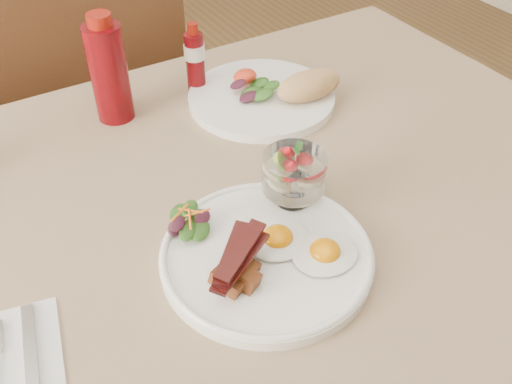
% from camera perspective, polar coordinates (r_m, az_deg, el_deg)
% --- Properties ---
extents(table, '(1.33, 0.88, 0.75)m').
position_cam_1_polar(table, '(0.90, -3.86, -5.38)').
color(table, '#513119').
rests_on(table, ground).
extents(chair_far, '(0.42, 0.42, 0.93)m').
position_cam_1_polar(chair_far, '(1.48, -15.84, 7.07)').
color(chair_far, '#513119').
rests_on(chair_far, ground).
extents(main_plate, '(0.28, 0.28, 0.02)m').
position_cam_1_polar(main_plate, '(0.75, 1.05, -6.43)').
color(main_plate, white).
rests_on(main_plate, table).
extents(fried_eggs, '(0.15, 0.15, 0.02)m').
position_cam_1_polar(fried_eggs, '(0.75, 4.52, -5.34)').
color(fried_eggs, white).
rests_on(fried_eggs, main_plate).
extents(bacon_potato_pile, '(0.10, 0.09, 0.05)m').
position_cam_1_polar(bacon_potato_pile, '(0.70, -1.79, -7.39)').
color(bacon_potato_pile, brown).
rests_on(bacon_potato_pile, main_plate).
extents(side_salad, '(0.07, 0.06, 0.04)m').
position_cam_1_polar(side_salad, '(0.77, -6.65, -3.08)').
color(side_salad, '#275216').
rests_on(side_salad, main_plate).
extents(fruit_cup, '(0.09, 0.09, 0.09)m').
position_cam_1_polar(fruit_cup, '(0.79, 3.81, 1.94)').
color(fruit_cup, white).
rests_on(fruit_cup, main_plate).
extents(second_plate, '(0.27, 0.27, 0.07)m').
position_cam_1_polar(second_plate, '(1.05, 1.66, 9.81)').
color(second_plate, white).
rests_on(second_plate, table).
extents(ketchup_bottle, '(0.08, 0.08, 0.19)m').
position_cam_1_polar(ketchup_bottle, '(1.01, -14.51, 11.60)').
color(ketchup_bottle, '#5C0509').
rests_on(ketchup_bottle, table).
extents(hot_sauce_bottle, '(0.05, 0.05, 0.13)m').
position_cam_1_polar(hot_sauce_bottle, '(1.07, -6.12, 13.05)').
color(hot_sauce_bottle, '#5C0509').
rests_on(hot_sauce_bottle, table).
extents(napkin_cutlery, '(0.15, 0.22, 0.01)m').
position_cam_1_polar(napkin_cutlery, '(0.70, -23.12, -16.85)').
color(napkin_cutlery, white).
rests_on(napkin_cutlery, table).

